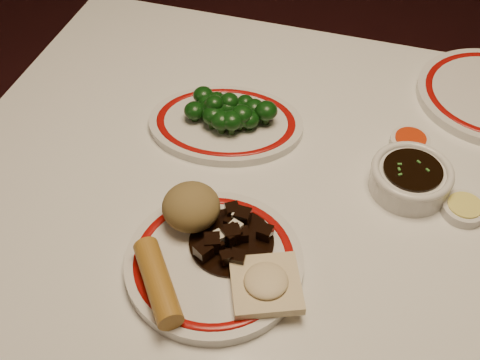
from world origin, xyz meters
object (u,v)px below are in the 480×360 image
soy_bowl (410,179)px  spring_roll (158,282)px  fried_wonton (266,284)px  stirfry_heap (231,237)px  rice_mound (191,207)px  main_plate (214,262)px  broccoli_pile (225,110)px  dining_table (319,243)px  broccoli_plate (226,124)px

soy_bowl → spring_roll: bearing=-135.0°
fried_wonton → stirfry_heap: stirfry_heap is taller
stirfry_heap → soy_bowl: stirfry_heap is taller
rice_mound → soy_bowl: 0.33m
rice_mound → soy_bowl: bearing=30.4°
main_plate → stirfry_heap: (0.01, 0.03, 0.02)m
fried_wonton → broccoli_pile: bearing=117.0°
main_plate → fried_wonton: size_ratio=2.72×
rice_mound → broccoli_pile: bearing=95.6°
broccoli_pile → spring_roll: bearing=-86.7°
fried_wonton → soy_bowl: 0.29m
spring_roll → stirfry_heap: bearing=18.7°
dining_table → broccoli_plate: 0.25m
stirfry_heap → dining_table: bearing=46.8°
broccoli_plate → broccoli_pile: size_ratio=1.92×
dining_table → main_plate: bearing=-129.5°
stirfry_heap → broccoli_pile: 0.25m
main_plate → spring_roll: size_ratio=2.53×
broccoli_pile → stirfry_heap: bearing=-70.2°
main_plate → fried_wonton: bearing=-16.9°
main_plate → stirfry_heap: stirfry_heap is taller
soy_bowl → broccoli_plate: bearing=171.0°
dining_table → main_plate: 0.22m
dining_table → stirfry_heap: stirfry_heap is taller
main_plate → broccoli_plate: bearing=104.7°
broccoli_plate → soy_bowl: 0.31m
broccoli_plate → fried_wonton: bearing=-63.1°
spring_roll → broccoli_pile: size_ratio=0.83×
rice_mound → broccoli_plate: (-0.02, 0.22, -0.04)m
main_plate → broccoli_plate: main_plate is taller
dining_table → fried_wonton: (-0.04, -0.17, 0.12)m
broccoli_plate → broccoli_pile: (-0.00, 0.00, 0.03)m
spring_roll → dining_table: bearing=13.4°
stirfry_heap → soy_bowl: 0.29m
stirfry_heap → broccoli_pile: size_ratio=0.78×
stirfry_heap → broccoli_plate: stirfry_heap is taller
fried_wonton → main_plate: bearing=163.1°
spring_roll → soy_bowl: spring_roll is taller
rice_mound → broccoli_pile: size_ratio=0.54×
main_plate → soy_bowl: 0.33m
dining_table → main_plate: main_plate is taller
fried_wonton → broccoli_plate: (-0.15, 0.30, -0.02)m
rice_mound → soy_bowl: size_ratio=0.68×
rice_mound → fried_wonton: rice_mound is taller
spring_roll → broccoli_plate: (-0.02, 0.34, -0.03)m
dining_table → fried_wonton: bearing=-104.5°
dining_table → broccoli_plate: broccoli_plate is taller
dining_table → broccoli_pile: 0.26m
rice_mound → spring_roll: bearing=-91.0°
main_plate → stirfry_heap: size_ratio=2.68×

